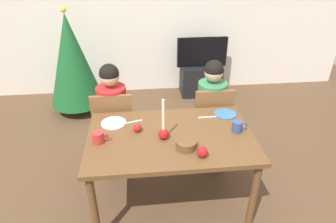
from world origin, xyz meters
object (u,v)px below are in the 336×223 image
Objects in this scene: person_left_child at (114,118)px; apple_by_left_plate at (202,152)px; person_right_child at (210,113)px; plate_right at (225,114)px; tv at (202,52)px; dining_table at (170,143)px; bowl_walnuts at (186,144)px; candle_centerpiece at (163,131)px; mug_right at (237,126)px; chair_left at (114,125)px; christmas_tree at (72,60)px; plate_left at (114,123)px; tv_stand at (200,80)px; chair_right at (211,119)px; mug_left at (98,137)px; apple_near_candle at (137,128)px.

apple_by_left_plate is at bearing -52.30° from person_left_child.
plate_right is (0.05, -0.34, 0.19)m from person_right_child.
tv is at bearing 84.31° from plate_right.
dining_table is 0.24m from bowl_walnuts.
candle_centerpiece is (0.46, -0.68, 0.25)m from person_left_child.
tv is (1.28, 1.66, 0.14)m from person_left_child.
tv is 5.97× the size of mug_right.
candle_centerpiece is at bearing -54.32° from chair_left.
christmas_tree is 1.81m from plate_left.
christmas_tree is 2.36m from plate_right.
person_left_child is at bearing -127.72° from tv_stand.
plate_left is (-1.00, -0.37, 0.24)m from chair_right.
chair_left is at bearing -90.00° from person_left_child.
dining_table is 2.19× the size of tv_stand.
person_right_child is (0.00, 0.03, 0.06)m from chair_right.
mug_right is at bearing -94.46° from tv.
tv_stand is 2.08m from plate_right.
dining_table is 0.94× the size of christmas_tree.
tv reaches higher than apple_by_left_plate.
mug_right reaches higher than plate_left.
tv_stand is at bearing 81.51° from person_right_child.
bowl_walnuts is at bearing -41.35° from candle_centerpiece.
person_right_child is 8.86× the size of mug_right.
candle_centerpiece reaches higher than chair_left.
apple_by_left_plate is at bearing -108.25° from chair_right.
person_right_child reaches higher than chair_right.
plate_right is at bearing 60.01° from apple_by_left_plate.
dining_table is 1.77× the size of tv.
plate_left is (-1.25, -2.06, 0.05)m from tv.
candle_centerpiece reaches higher than chair_right.
person_right_child is at bearing -98.49° from tv.
person_left_child reaches higher than dining_table.
mug_left is (-1.15, -0.34, 0.04)m from plate_right.
dining_table is at bearing 123.78° from apple_by_left_plate.
chair_right is 0.40m from plate_right.
apple_by_left_plate is (-0.30, -0.95, 0.22)m from person_right_child.
person_right_child is at bearing -98.49° from tv_stand.
plate_left is (-0.43, 0.28, -0.07)m from candle_centerpiece.
person_left_child is at bearing 127.70° from apple_by_left_plate.
chair_right is at bearing 50.01° from dining_table.
apple_by_left_plate is (0.21, -0.31, 0.13)m from dining_table.
person_left_child is 1.83× the size of tv_stand.
mug_right reaches higher than tv_stand.
bowl_walnuts is 0.47m from apple_near_candle.
person_left_child is at bearing 90.00° from chair_left.
tv is at bearing 60.03° from mug_left.
person_right_child reaches higher than mug_left.
dining_table is 16.66× the size of apple_by_left_plate.
christmas_tree is 4.10× the size of candle_centerpiece.
plate_right is at bearing -95.69° from tv_stand.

